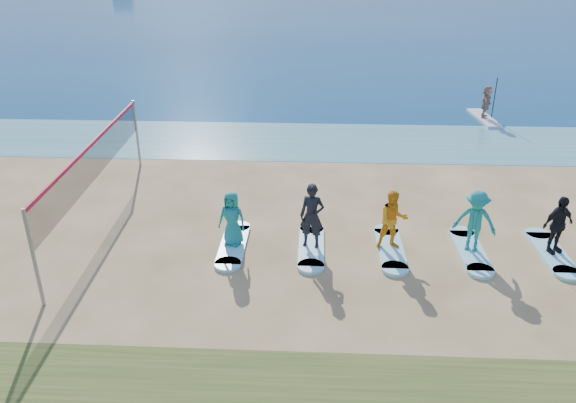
{
  "coord_description": "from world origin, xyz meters",
  "views": [
    {
      "loc": [
        -0.49,
        -12.21,
        7.72
      ],
      "look_at": [
        -1.2,
        2.0,
        1.1
      ],
      "focal_mm": 35.0,
      "sensor_mm": 36.0,
      "label": 1
    }
  ],
  "objects_px": {
    "volleyball_net": "(95,160)",
    "student_0": "(232,218)",
    "paddleboarder": "(486,102)",
    "student_1": "(312,216)",
    "surfboard_0": "(233,245)",
    "surfboard_3": "(470,251)",
    "student_3": "(475,221)",
    "surfboard_1": "(311,247)",
    "paddleboard": "(484,118)",
    "surfboard_2": "(390,249)",
    "surfboard_4": "(552,253)",
    "student_2": "(393,220)",
    "student_4": "(558,225)"
  },
  "relations": [
    {
      "from": "student_1",
      "to": "student_4",
      "type": "bearing_deg",
      "value": 10.79
    },
    {
      "from": "student_1",
      "to": "student_2",
      "type": "relative_size",
      "value": 1.09
    },
    {
      "from": "student_0",
      "to": "surfboard_3",
      "type": "relative_size",
      "value": 0.7
    },
    {
      "from": "paddleboarder",
      "to": "surfboard_3",
      "type": "height_order",
      "value": "paddleboarder"
    },
    {
      "from": "surfboard_4",
      "to": "student_3",
      "type": "bearing_deg",
      "value": -180.0
    },
    {
      "from": "surfboard_1",
      "to": "student_3",
      "type": "relative_size",
      "value": 1.27
    },
    {
      "from": "student_2",
      "to": "surfboard_4",
      "type": "distance_m",
      "value": 4.43
    },
    {
      "from": "surfboard_1",
      "to": "surfboard_3",
      "type": "distance_m",
      "value": 4.35
    },
    {
      "from": "surfboard_3",
      "to": "surfboard_4",
      "type": "distance_m",
      "value": 2.17
    },
    {
      "from": "paddleboard",
      "to": "surfboard_2",
      "type": "height_order",
      "value": "paddleboard"
    },
    {
      "from": "surfboard_3",
      "to": "student_3",
      "type": "relative_size",
      "value": 1.27
    },
    {
      "from": "paddleboard",
      "to": "paddleboarder",
      "type": "bearing_deg",
      "value": 0.0
    },
    {
      "from": "paddleboarder",
      "to": "student_1",
      "type": "height_order",
      "value": "student_1"
    },
    {
      "from": "student_0",
      "to": "student_4",
      "type": "distance_m",
      "value": 8.69
    },
    {
      "from": "paddleboard",
      "to": "student_3",
      "type": "relative_size",
      "value": 1.73
    },
    {
      "from": "volleyball_net",
      "to": "student_2",
      "type": "height_order",
      "value": "volleyball_net"
    },
    {
      "from": "paddleboarder",
      "to": "surfboard_2",
      "type": "distance_m",
      "value": 14.09
    },
    {
      "from": "student_0",
      "to": "surfboard_2",
      "type": "xyz_separation_m",
      "value": [
        4.35,
        0.0,
        -0.82
      ]
    },
    {
      "from": "paddleboarder",
      "to": "surfboard_1",
      "type": "bearing_deg",
      "value": 163.47
    },
    {
      "from": "paddleboarder",
      "to": "surfboard_0",
      "type": "xyz_separation_m",
      "value": [
        -10.24,
        -12.78,
        -0.82
      ]
    },
    {
      "from": "surfboard_0",
      "to": "surfboard_4",
      "type": "bearing_deg",
      "value": 0.0
    },
    {
      "from": "student_2",
      "to": "surfboard_3",
      "type": "height_order",
      "value": "student_2"
    },
    {
      "from": "paddleboard",
      "to": "surfboard_2",
      "type": "distance_m",
      "value": 14.07
    },
    {
      "from": "paddleboarder",
      "to": "surfboard_3",
      "type": "relative_size",
      "value": 0.68
    },
    {
      "from": "student_1",
      "to": "surfboard_4",
      "type": "distance_m",
      "value": 6.59
    },
    {
      "from": "paddleboard",
      "to": "surfboard_4",
      "type": "distance_m",
      "value": 12.87
    },
    {
      "from": "volleyball_net",
      "to": "surfboard_3",
      "type": "xyz_separation_m",
      "value": [
        10.73,
        -1.51,
        -1.86
      ]
    },
    {
      "from": "student_1",
      "to": "paddleboarder",
      "type": "bearing_deg",
      "value": 68.54
    },
    {
      "from": "surfboard_0",
      "to": "surfboard_3",
      "type": "height_order",
      "value": "same"
    },
    {
      "from": "surfboard_3",
      "to": "surfboard_2",
      "type": "bearing_deg",
      "value": 180.0
    },
    {
      "from": "surfboard_1",
      "to": "student_4",
      "type": "xyz_separation_m",
      "value": [
        6.52,
        -0.0,
        0.85
      ]
    },
    {
      "from": "student_2",
      "to": "surfboard_3",
      "type": "xyz_separation_m",
      "value": [
        2.17,
        0.0,
        -0.88
      ]
    },
    {
      "from": "student_2",
      "to": "surfboard_3",
      "type": "relative_size",
      "value": 0.76
    },
    {
      "from": "volleyball_net",
      "to": "surfboard_0",
      "type": "height_order",
      "value": "volleyball_net"
    },
    {
      "from": "student_2",
      "to": "student_4",
      "type": "height_order",
      "value": "student_2"
    },
    {
      "from": "paddleboarder",
      "to": "surfboard_4",
      "type": "height_order",
      "value": "paddleboarder"
    },
    {
      "from": "surfboard_4",
      "to": "student_4",
      "type": "relative_size",
      "value": 1.36
    },
    {
      "from": "surfboard_1",
      "to": "surfboard_2",
      "type": "distance_m",
      "value": 2.17
    },
    {
      "from": "student_1",
      "to": "volleyball_net",
      "type": "bearing_deg",
      "value": 177.5
    },
    {
      "from": "paddleboard",
      "to": "volleyball_net",
      "type": "bearing_deg",
      "value": -147.04
    },
    {
      "from": "student_3",
      "to": "surfboard_4",
      "type": "bearing_deg",
      "value": 19.02
    },
    {
      "from": "surfboard_3",
      "to": "student_3",
      "type": "distance_m",
      "value": 0.91
    },
    {
      "from": "volleyball_net",
      "to": "student_0",
      "type": "relative_size",
      "value": 5.86
    },
    {
      "from": "student_3",
      "to": "student_4",
      "type": "relative_size",
      "value": 1.07
    },
    {
      "from": "student_2",
      "to": "surfboard_2",
      "type": "bearing_deg",
      "value": 82.47
    },
    {
      "from": "paddleboard",
      "to": "student_4",
      "type": "bearing_deg",
      "value": -101.89
    },
    {
      "from": "surfboard_0",
      "to": "student_1",
      "type": "distance_m",
      "value": 2.37
    },
    {
      "from": "volleyball_net",
      "to": "surfboard_0",
      "type": "distance_m",
      "value": 4.84
    },
    {
      "from": "student_0",
      "to": "student_4",
      "type": "xyz_separation_m",
      "value": [
        8.69,
        0.0,
        0.04
      ]
    },
    {
      "from": "surfboard_3",
      "to": "student_3",
      "type": "xyz_separation_m",
      "value": [
        0.0,
        -0.0,
        0.91
      ]
    }
  ]
}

